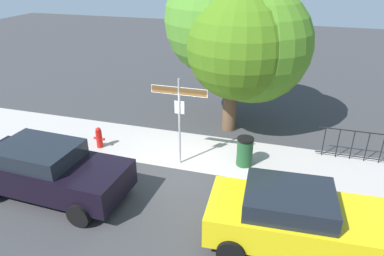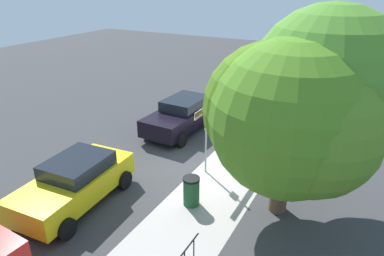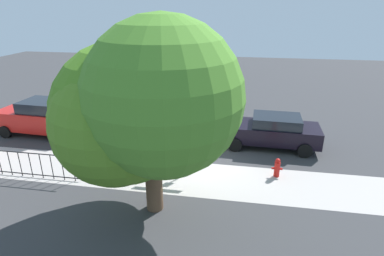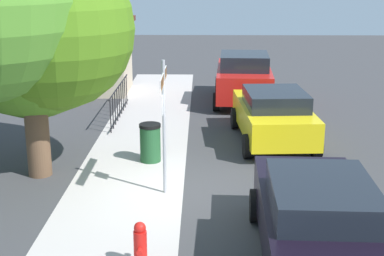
% 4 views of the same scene
% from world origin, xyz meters
% --- Properties ---
extents(ground_plane, '(60.00, 60.00, 0.00)m').
position_xyz_m(ground_plane, '(0.00, 0.00, 0.00)').
color(ground_plane, '#38383A').
extents(sidewalk_strip, '(24.00, 2.60, 0.00)m').
position_xyz_m(sidewalk_strip, '(2.00, 1.30, 0.00)').
color(sidewalk_strip, '#AFA6A2').
rests_on(sidewalk_strip, ground_plane).
extents(street_sign, '(1.80, 0.07, 2.92)m').
position_xyz_m(street_sign, '(-0.13, 0.40, 2.06)').
color(street_sign, '#9EA0A5').
rests_on(street_sign, ground_plane).
extents(shade_tree, '(5.60, 5.25, 6.23)m').
position_xyz_m(shade_tree, '(1.14, 3.78, 3.58)').
color(shade_tree, brown).
rests_on(shade_tree, ground_plane).
extents(car_black, '(4.60, 2.16, 1.54)m').
position_xyz_m(car_black, '(-3.15, -2.29, 0.80)').
color(car_black, black).
rests_on(car_black, ground_plane).
extents(car_yellow, '(4.22, 2.21, 1.52)m').
position_xyz_m(car_yellow, '(3.62, -2.40, 0.79)').
color(car_yellow, gold).
rests_on(car_yellow, ground_plane).
extents(fire_hydrant, '(0.42, 0.22, 0.78)m').
position_xyz_m(fire_hydrant, '(-3.25, 0.60, 0.38)').
color(fire_hydrant, red).
rests_on(fire_hydrant, ground_plane).
extents(trash_bin, '(0.55, 0.55, 0.98)m').
position_xyz_m(trash_bin, '(1.94, 0.90, 0.49)').
color(trash_bin, '#1E4C28').
rests_on(trash_bin, ground_plane).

